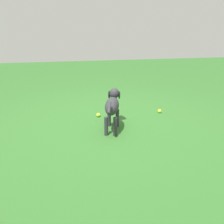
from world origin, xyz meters
TOP-DOWN VIEW (x-y plane):
  - ground at (0.00, 0.00)m, footprint 14.00×14.00m
  - dog at (-0.14, -0.04)m, footprint 0.79×0.35m
  - tennis_ball_0 at (0.36, -0.97)m, footprint 0.07×0.07m
  - tennis_ball_1 at (0.38, 0.10)m, footprint 0.07×0.07m

SIDE VIEW (x-z plane):
  - ground at x=0.00m, z-range 0.00..0.00m
  - tennis_ball_0 at x=0.36m, z-range 0.00..0.07m
  - tennis_ball_1 at x=0.38m, z-range 0.00..0.07m
  - dog at x=-0.14m, z-range 0.09..0.64m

